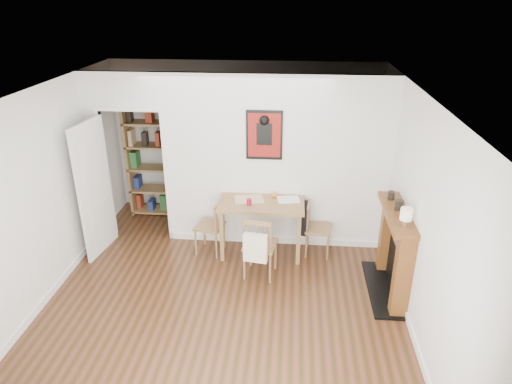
# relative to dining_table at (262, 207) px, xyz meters

# --- Properties ---
(ground) EXTENTS (5.20, 5.20, 0.00)m
(ground) POSITION_rel_dining_table_xyz_m (-0.39, -1.10, -0.74)
(ground) COLOR #592E1C
(ground) RESTS_ON ground
(room_shell) EXTENTS (5.20, 5.20, 5.20)m
(room_shell) POSITION_rel_dining_table_xyz_m (-0.29, 0.24, 0.56)
(room_shell) COLOR silver
(room_shell) RESTS_ON ground
(dining_table) EXTENTS (1.23, 0.78, 0.84)m
(dining_table) POSITION_rel_dining_table_xyz_m (0.00, 0.00, 0.00)
(dining_table) COLOR olive
(dining_table) RESTS_ON ground
(chair_left) EXTENTS (0.50, 0.50, 0.85)m
(chair_left) POSITION_rel_dining_table_xyz_m (-0.77, -0.09, -0.31)
(chair_left) COLOR olive
(chair_left) RESTS_ON ground
(chair_right) EXTENTS (0.49, 0.44, 0.81)m
(chair_right) POSITION_rel_dining_table_xyz_m (0.82, 0.00, -0.32)
(chair_right) COLOR olive
(chair_right) RESTS_ON ground
(chair_front) EXTENTS (0.53, 0.58, 0.92)m
(chair_front) POSITION_rel_dining_table_xyz_m (0.02, -0.64, -0.27)
(chair_front) COLOR olive
(chair_front) RESTS_ON ground
(bookshelf) EXTENTS (0.88, 0.35, 2.10)m
(bookshelf) POSITION_rel_dining_table_xyz_m (-1.93, 1.16, 0.30)
(bookshelf) COLOR olive
(bookshelf) RESTS_ON ground
(fireplace) EXTENTS (0.45, 1.25, 1.16)m
(fireplace) POSITION_rel_dining_table_xyz_m (1.77, -0.85, -0.12)
(fireplace) COLOR brown
(fireplace) RESTS_ON ground
(red_glass) EXTENTS (0.07, 0.07, 0.09)m
(red_glass) POSITION_rel_dining_table_xyz_m (-0.17, -0.16, 0.15)
(red_glass) COLOR maroon
(red_glass) RESTS_ON dining_table
(orange_fruit) EXTENTS (0.07, 0.07, 0.07)m
(orange_fruit) POSITION_rel_dining_table_xyz_m (0.18, 0.12, 0.14)
(orange_fruit) COLOR orange
(orange_fruit) RESTS_ON dining_table
(placemat) EXTENTS (0.46, 0.38, 0.00)m
(placemat) POSITION_rel_dining_table_xyz_m (-0.19, 0.03, 0.10)
(placemat) COLOR #EDE5C3
(placemat) RESTS_ON dining_table
(notebook) EXTENTS (0.36, 0.29, 0.02)m
(notebook) POSITION_rel_dining_table_xyz_m (0.38, 0.05, 0.11)
(notebook) COLOR white
(notebook) RESTS_ON dining_table
(mantel_lamp) EXTENTS (0.14, 0.14, 0.22)m
(mantel_lamp) POSITION_rel_dining_table_xyz_m (1.73, -1.22, 0.56)
(mantel_lamp) COLOR silver
(mantel_lamp) RESTS_ON fireplace
(ceramic_jar_a) EXTENTS (0.10, 0.10, 0.12)m
(ceramic_jar_a) POSITION_rel_dining_table_xyz_m (1.75, -0.80, 0.49)
(ceramic_jar_a) COLOR black
(ceramic_jar_a) RESTS_ON fireplace
(ceramic_jar_b) EXTENTS (0.09, 0.09, 0.11)m
(ceramic_jar_b) POSITION_rel_dining_table_xyz_m (1.71, -0.50, 0.48)
(ceramic_jar_b) COLOR black
(ceramic_jar_b) RESTS_ON fireplace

